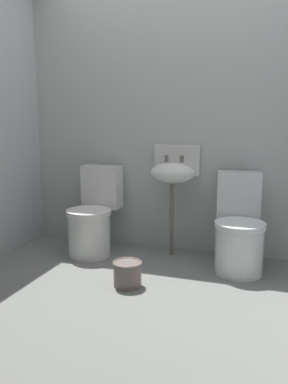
# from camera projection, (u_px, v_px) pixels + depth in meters

# --- Properties ---
(ground_plane) EXTENTS (3.27, 2.70, 0.08)m
(ground_plane) POSITION_uv_depth(u_px,v_px,m) (131.00, 304.00, 2.81)
(ground_plane) COLOR slate
(wall_back) EXTENTS (3.27, 0.10, 2.48)m
(wall_back) POSITION_uv_depth(u_px,v_px,m) (177.00, 116.00, 3.69)
(wall_back) COLOR #B3BBB6
(wall_back) RESTS_ON ground
(toilet_left) EXTENTS (0.40, 0.59, 0.78)m
(toilet_left) POSITION_uv_depth(u_px,v_px,m) (93.00, 218.00, 3.70)
(toilet_left) COLOR white
(toilet_left) RESTS_ON ground
(toilet_right) EXTENTS (0.48, 0.65, 0.78)m
(toilet_right) POSITION_uv_depth(u_px,v_px,m) (239.00, 231.00, 3.28)
(toilet_right) COLOR white
(toilet_right) RESTS_ON ground
(sink) EXTENTS (0.42, 0.35, 0.99)m
(sink) POSITION_uv_depth(u_px,v_px,m) (173.00, 172.00, 3.57)
(sink) COLOR #6D6059
(sink) RESTS_ON ground
(bucket) EXTENTS (0.22, 0.22, 0.19)m
(bucket) POSITION_uv_depth(u_px,v_px,m) (127.00, 273.00, 2.99)
(bucket) COLOR #6D6059
(bucket) RESTS_ON ground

